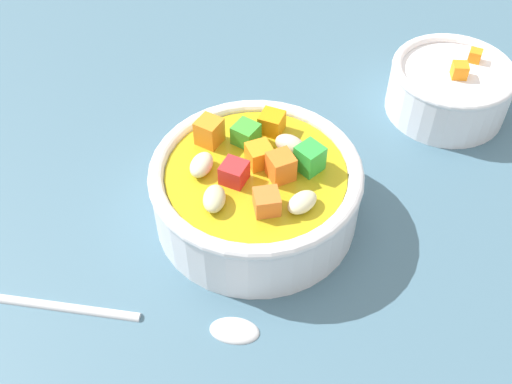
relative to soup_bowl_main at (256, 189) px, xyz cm
name	(u,v)px	position (x,y,z in cm)	size (l,w,h in cm)	color
ground_plane	(256,223)	(0.00, -0.02, -4.08)	(140.00, 140.00, 2.00)	#42667A
soup_bowl_main	(256,189)	(0.00, 0.00, 0.00)	(16.02, 16.02, 7.11)	white
spoon	(144,316)	(-5.04, -11.13, -2.67)	(21.13, 3.78, 0.91)	silver
side_bowl_small	(449,88)	(13.62, 17.19, -0.53)	(11.00, 11.00, 5.56)	white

